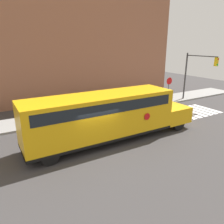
# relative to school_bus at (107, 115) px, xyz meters

# --- Properties ---
(ground_plane) EXTENTS (60.00, 60.00, 0.00)m
(ground_plane) POSITION_rel_school_bus_xyz_m (-1.19, -0.54, -1.79)
(ground_plane) COLOR #3A3838
(sidewalk_strip) EXTENTS (44.00, 3.00, 0.15)m
(sidewalk_strip) POSITION_rel_school_bus_xyz_m (-1.19, 5.96, -1.71)
(sidewalk_strip) COLOR gray
(sidewalk_strip) RESTS_ON ground
(building_backdrop) EXTENTS (32.00, 4.00, 13.70)m
(building_backdrop) POSITION_rel_school_bus_xyz_m (-1.19, 12.46, 5.06)
(building_backdrop) COLOR #935B42
(building_backdrop) RESTS_ON ground
(crosswalk_stripes) EXTENTS (4.70, 3.20, 0.01)m
(crosswalk_stripes) POSITION_rel_school_bus_xyz_m (9.92, 1.46, -1.79)
(crosswalk_stripes) COLOR white
(crosswalk_stripes) RESTS_ON ground
(school_bus) EXTENTS (11.81, 2.57, 3.13)m
(school_bus) POSITION_rel_school_bus_xyz_m (0.00, 0.00, 0.00)
(school_bus) COLOR #EAA80F
(school_bus) RESTS_ON ground
(stop_sign) EXTENTS (0.75, 0.10, 2.65)m
(stop_sign) POSITION_rel_school_bus_xyz_m (10.57, 5.33, -0.01)
(stop_sign) COLOR #38383A
(stop_sign) RESTS_ON ground
(traffic_light) EXTENTS (0.28, 3.73, 5.13)m
(traffic_light) POSITION_rel_school_bus_xyz_m (12.71, 3.84, 1.66)
(traffic_light) COLOR #38383A
(traffic_light) RESTS_ON ground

